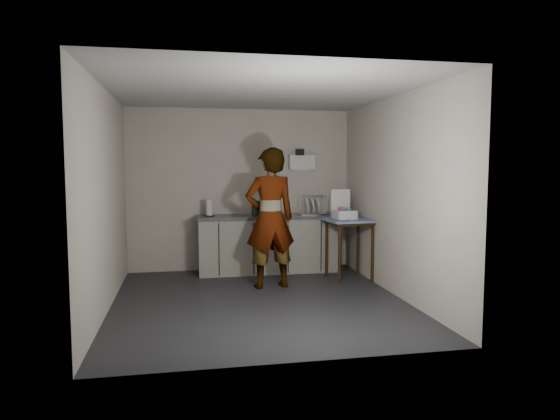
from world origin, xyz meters
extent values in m
plane|color=#2A292E|center=(0.00, 0.00, 0.00)|extent=(4.00, 4.00, 0.00)
cube|color=beige|center=(0.00, 1.99, 1.30)|extent=(3.60, 0.02, 2.60)
cube|color=beige|center=(1.79, 0.00, 1.30)|extent=(0.02, 4.00, 2.60)
cube|color=beige|center=(-1.79, 0.00, 1.30)|extent=(0.02, 4.00, 2.60)
cube|color=silver|center=(0.00, 0.00, 2.60)|extent=(3.60, 4.00, 0.01)
cube|color=black|center=(0.40, 1.70, 0.04)|extent=(2.20, 0.52, 0.08)
cube|color=beige|center=(0.40, 1.70, 0.43)|extent=(2.20, 0.58, 0.86)
cube|color=#4C5056|center=(0.40, 1.70, 0.89)|extent=(2.24, 0.62, 0.05)
cube|color=black|center=(-0.40, 1.41, 0.43)|extent=(0.02, 0.01, 0.80)
cube|color=black|center=(0.13, 1.41, 0.43)|extent=(0.02, 0.01, 0.80)
cube|color=black|center=(0.67, 1.41, 0.43)|extent=(0.01, 0.01, 0.80)
cube|color=black|center=(1.20, 1.41, 0.43)|extent=(0.02, 0.01, 0.80)
cube|color=white|center=(1.00, 1.92, 1.75)|extent=(0.42, 0.16, 0.24)
cube|color=white|center=(1.00, 1.97, 1.61)|extent=(0.30, 0.06, 0.04)
cube|color=black|center=(0.95, 1.83, 1.91)|extent=(0.14, 0.02, 0.10)
cylinder|color=#3A260D|center=(1.26, 0.67, 0.42)|extent=(0.05, 0.05, 0.83)
cylinder|color=#3A260D|center=(1.78, 0.71, 0.42)|extent=(0.05, 0.05, 0.83)
cylinder|color=#3A260D|center=(1.22, 1.18, 0.42)|extent=(0.05, 0.05, 0.83)
cylinder|color=#3A260D|center=(1.74, 1.22, 0.42)|extent=(0.05, 0.05, 0.83)
cube|color=#3A260D|center=(1.50, 0.94, 0.86)|extent=(0.67, 0.67, 0.04)
cube|color=navy|center=(1.50, 0.94, 0.89)|extent=(0.75, 0.75, 0.03)
imported|color=#B2A593|center=(0.26, 0.68, 0.97)|extent=(0.77, 0.56, 1.94)
imported|color=black|center=(0.17, 1.60, 1.04)|extent=(0.12, 0.12, 0.27)
cylinder|color=red|center=(0.35, 1.67, 0.97)|extent=(0.06, 0.06, 0.12)
cylinder|color=black|center=(0.25, 1.72, 1.03)|extent=(0.07, 0.07, 0.23)
cylinder|color=black|center=(-0.52, 1.70, 0.92)|extent=(0.15, 0.15, 0.01)
cylinder|color=white|center=(-0.52, 1.70, 1.05)|extent=(0.10, 0.10, 0.25)
cube|color=silver|center=(1.13, 1.68, 0.92)|extent=(0.45, 0.33, 0.02)
cylinder|color=silver|center=(0.93, 1.53, 1.08)|extent=(0.01, 0.01, 0.29)
cylinder|color=silver|center=(1.33, 1.53, 1.08)|extent=(0.01, 0.01, 0.29)
cylinder|color=silver|center=(0.93, 1.82, 1.08)|extent=(0.01, 0.01, 0.29)
cylinder|color=silver|center=(1.33, 1.82, 1.08)|extent=(0.01, 0.01, 0.29)
cylinder|color=white|center=(1.02, 1.68, 1.06)|extent=(0.06, 0.25, 0.24)
cylinder|color=white|center=(1.11, 1.68, 1.06)|extent=(0.06, 0.25, 0.24)
cylinder|color=white|center=(1.20, 1.68, 1.06)|extent=(0.06, 0.25, 0.24)
cube|color=white|center=(1.44, 1.00, 0.91)|extent=(0.32, 0.32, 0.01)
cube|color=white|center=(1.45, 0.86, 0.98)|extent=(0.31, 0.03, 0.11)
cube|color=white|center=(1.43, 1.15, 0.98)|extent=(0.31, 0.03, 0.11)
cube|color=white|center=(1.29, 0.99, 0.98)|extent=(0.03, 0.31, 0.11)
cube|color=white|center=(1.59, 1.01, 0.98)|extent=(0.03, 0.31, 0.11)
cube|color=white|center=(1.43, 1.16, 1.18)|extent=(0.31, 0.03, 0.31)
cylinder|color=white|center=(1.44, 1.00, 0.98)|extent=(0.20, 0.20, 0.11)
sphere|color=#EE5799|center=(1.39, 0.96, 1.05)|extent=(0.07, 0.07, 0.07)
sphere|color=#599EF3|center=(1.49, 0.97, 1.05)|extent=(0.07, 0.07, 0.07)
sphere|color=#57D47D|center=(1.44, 1.05, 1.05)|extent=(0.07, 0.07, 0.07)
sphere|color=#EE5799|center=(1.39, 1.05, 1.05)|extent=(0.07, 0.07, 0.07)
camera|label=1|loc=(-0.91, -6.08, 1.71)|focal=32.00mm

